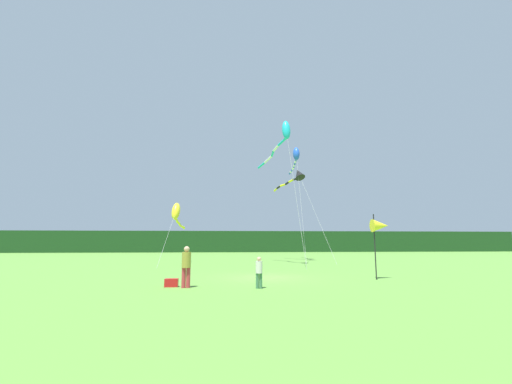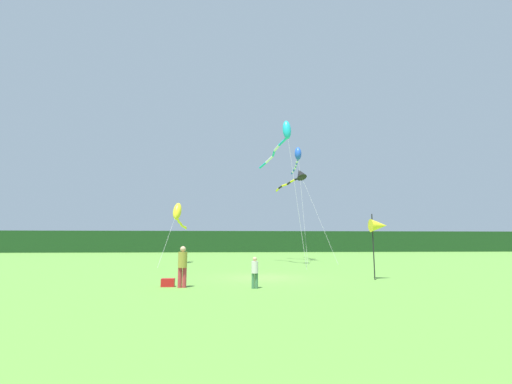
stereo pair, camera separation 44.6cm
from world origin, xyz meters
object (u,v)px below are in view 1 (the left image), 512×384
object	(u,v)px
kite_blue	(296,156)
kite_yellow	(176,213)
person_child	(259,271)
cooler_box	(171,283)
person_adult	(186,264)
kite_black	(297,175)
kite_cyan	(283,136)
banner_flag_pole	(380,226)

from	to	relation	value
kite_blue	kite_yellow	xyz separation A→B (m)	(-12.01, -3.47, -6.53)
person_child	cooler_box	world-z (taller)	person_child
kite_blue	kite_yellow	world-z (taller)	kite_blue
person_adult	kite_black	bearing A→B (deg)	64.41
kite_cyan	kite_blue	size ratio (longest dim) A/B	1.03
banner_flag_pole	kite_blue	xyz separation A→B (m)	(-0.87, 17.46, 8.31)
banner_flag_pole	kite_cyan	distance (m)	14.17
kite_cyan	person_child	bearing A→B (deg)	-104.21
banner_flag_pole	person_child	bearing A→B (deg)	-157.43
kite_cyan	kite_black	distance (m)	6.66
cooler_box	banner_flag_pole	bearing A→B (deg)	10.52
banner_flag_pole	person_adult	bearing A→B (deg)	-166.91
kite_cyan	kite_blue	world-z (taller)	kite_cyan
kite_cyan	kite_black	xyz separation A→B (m)	(2.42, 5.73, -2.39)
kite_cyan	kite_blue	xyz separation A→B (m)	(2.54, 6.56, -0.09)
person_adult	kite_yellow	xyz separation A→B (m)	(-2.81, 16.34, 3.60)
banner_flag_pole	kite_black	world-z (taller)	kite_black
person_adult	banner_flag_pole	size ratio (longest dim) A/B	0.52
kite_cyan	kite_black	size ratio (longest dim) A/B	1.29
cooler_box	kite_yellow	xyz separation A→B (m)	(-2.14, 15.99, 4.42)
kite_yellow	person_adult	bearing A→B (deg)	-80.25
person_child	cooler_box	xyz separation A→B (m)	(-3.85, 0.87, -0.57)
person_adult	kite_blue	xyz separation A→B (m)	(9.20, 19.80, 10.13)
person_child	kite_blue	xyz separation A→B (m)	(6.02, 20.32, 10.38)
cooler_box	kite_black	size ratio (longest dim) A/B	0.06
person_adult	cooler_box	distance (m)	1.12
person_child	kite_black	xyz separation A→B (m)	(5.90, 19.49, 8.07)
person_adult	kite_cyan	world-z (taller)	kite_cyan
person_child	kite_cyan	size ratio (longest dim) A/B	0.11
kite_black	kite_cyan	bearing A→B (deg)	-112.88
kite_yellow	kite_blue	bearing A→B (deg)	16.10
kite_black	kite_yellow	bearing A→B (deg)	-167.53
cooler_box	kite_cyan	world-z (taller)	kite_cyan
person_child	cooler_box	size ratio (longest dim) A/B	2.30
person_child	kite_black	distance (m)	21.91
banner_flag_pole	kite_yellow	xyz separation A→B (m)	(-12.88, 14.00, 1.78)
cooler_box	kite_cyan	distance (m)	18.49
person_adult	kite_blue	size ratio (longest dim) A/B	0.15
kite_blue	person_child	bearing A→B (deg)	-106.50
kite_black	kite_yellow	distance (m)	12.89
kite_blue	kite_black	bearing A→B (deg)	-98.09
person_adult	kite_black	world-z (taller)	kite_black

